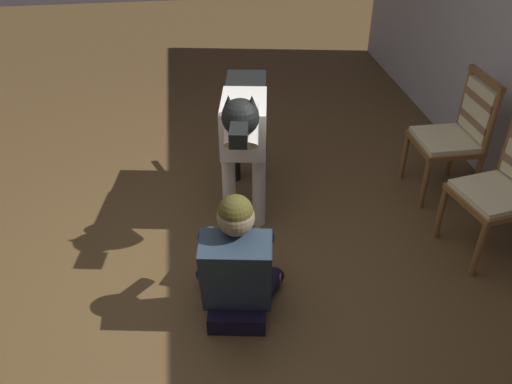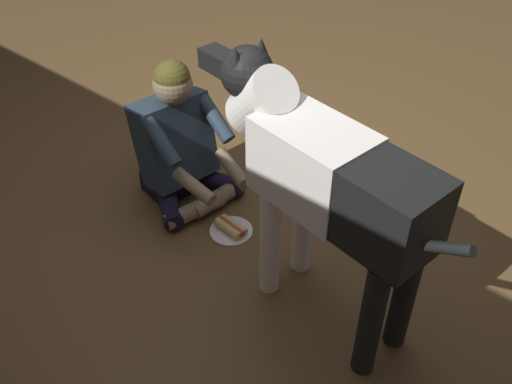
% 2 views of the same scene
% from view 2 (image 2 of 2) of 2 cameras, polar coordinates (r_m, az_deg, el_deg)
% --- Properties ---
extents(ground_plane, '(13.88, 13.88, 0.00)m').
position_cam_2_polar(ground_plane, '(3.36, 0.28, 0.13)').
color(ground_plane, brown).
extents(person_sitting_on_floor, '(0.69, 0.57, 0.85)m').
position_cam_2_polar(person_sitting_on_floor, '(3.15, -7.77, 4.78)').
color(person_sitting_on_floor, black).
rests_on(person_sitting_on_floor, ground).
extents(large_dog, '(1.41, 0.43, 1.16)m').
position_cam_2_polar(large_dog, '(2.27, 6.73, 1.58)').
color(large_dog, silver).
rests_on(large_dog, ground).
extents(hot_dog_on_plate, '(0.24, 0.24, 0.06)m').
position_cam_2_polar(hot_dog_on_plate, '(3.07, -2.56, -3.72)').
color(hot_dog_on_plate, white).
rests_on(hot_dog_on_plate, ground).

